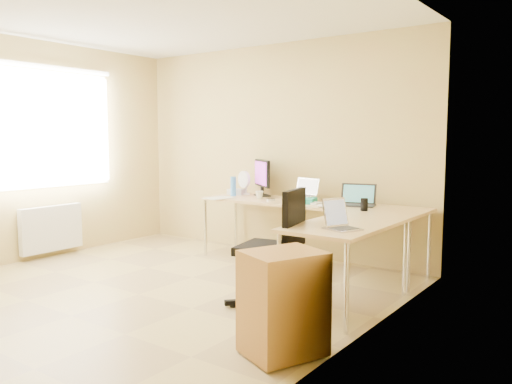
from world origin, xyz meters
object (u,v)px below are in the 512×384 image
Objects in this scene: water_bottle at (233,186)px; desk_fan at (246,184)px; monitor at (262,178)px; laptop_center at (303,187)px; laptop_black at (357,195)px; laptop_return at (343,217)px; desk_main at (308,234)px; cabinet at (283,303)px; desk_return at (346,264)px; keyboard at (303,202)px; mug at (259,195)px; office_chair at (268,249)px.

desk_fan is (0.03, 0.22, 0.02)m from water_bottle.
monitor is 1.68× the size of laptop_center.
laptop_return is at bearing -83.14° from laptop_black.
water_bottle is (-1.06, -0.02, 0.49)m from desk_main.
water_bottle reaches higher than cabinet.
desk_return is 1.40m from keyboard.
desk_return is 4.73× the size of desk_fan.
laptop_black is (1.35, -0.16, -0.11)m from monitor.
laptop_black reaches higher than laptop_return.
mug is at bearing -157.88° from laptop_center.
laptop_return is (0.52, -1.36, -0.02)m from laptop_black.
mug is (-1.22, -0.08, -0.07)m from laptop_black.
desk_fan reaches higher than mug.
desk_fan is at bearing -141.93° from monitor.
monitor is 0.27m from desk_fan.
monitor is 0.67m from laptop_center.
office_chair is (-0.68, -0.07, -0.33)m from laptop_return.
mug reaches higher than keyboard.
cabinet is (2.12, -2.37, -0.51)m from desk_fan.
mug reaches higher than desk_main.
laptop_black is at bearing 5.09° from laptop_center.
desk_main is 2.04× the size of desk_return.
cabinet is at bearing -63.36° from desk_main.
desk_main is at bearing 170.34° from laptop_black.
water_bottle is at bearing -81.86° from desk_fan.
desk_return is 0.69m from office_chair.
water_bottle is (-2.04, 0.98, 0.49)m from desk_return.
desk_main is 0.38m from keyboard.
laptop_return is (1.21, -1.40, -0.06)m from laptop_center.
laptop_center is 0.30× the size of office_chair.
office_chair is at bearing -30.67° from desk_fan.
mug is at bearing -3.30° from water_bottle.
keyboard is at bearing 96.44° from office_chair.
desk_main is 10.94× the size of water_bottle.
laptop_black is at bearing 4.35° from desk_main.
desk_return is 1.87× the size of cabinet.
mug is (0.13, -0.24, -0.18)m from monitor.
laptop_black is at bearing 43.92° from laptop_return.
desk_main is at bearing -28.22° from laptop_center.
mug is at bearing 149.33° from desk_return.
monitor is at bearing 168.62° from keyboard.
mug is 2.78m from cabinet.
water_bottle reaches higher than desk_main.
monitor reaches higher than laptop_black.
laptop_center is at bearing 9.83° from desk_fan.
office_chair is (-0.16, -1.43, -0.35)m from laptop_black.
mug is at bearing 152.06° from cabinet.
laptop_return is at bearing -69.66° from desk_return.
desk_main is at bearing 134.27° from desk_return.
keyboard is at bearing 140.74° from cabinet.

